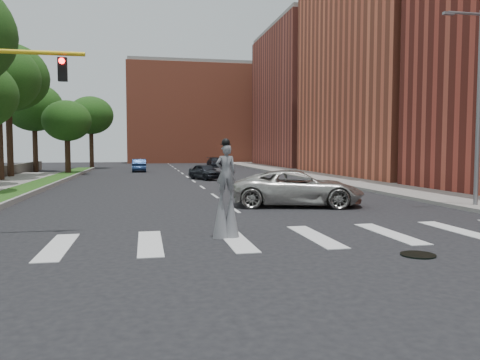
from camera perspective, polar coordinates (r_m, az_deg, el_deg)
ground_plane at (r=13.77m, az=5.56°, el=-7.87°), size 160.00×160.00×0.00m
grass_median at (r=33.84m, az=-24.33°, el=-0.94°), size 2.00×60.00×0.25m
median_curb at (r=33.62m, az=-22.59°, el=-0.89°), size 0.20×60.00×0.28m
sidewalk_right at (r=41.40m, az=11.96°, el=0.12°), size 5.00×90.00×0.18m
manhole at (r=13.22m, az=20.88°, el=-8.52°), size 0.90×0.90×0.04m
building_mid at (r=50.96m, az=19.98°, el=14.13°), size 16.00×22.00×24.00m
building_far at (r=72.10m, az=9.80°, el=9.65°), size 16.00×22.00×20.00m
building_backdrop at (r=91.63m, az=-5.29°, el=7.85°), size 26.00×14.00×18.00m
streetlight at (r=24.12m, az=26.93°, el=8.49°), size 2.05×0.20×9.00m
stilt_performer at (r=14.60m, az=-1.73°, el=-2.26°), size 0.84×0.52×3.10m
suv_crossing at (r=22.74m, az=7.04°, el=-0.98°), size 6.77×4.38×1.73m
car_near at (r=41.15m, az=-4.24°, el=1.01°), size 3.01×4.38×1.38m
car_mid at (r=55.80m, az=-12.18°, el=1.76°), size 1.58×4.49×1.48m
car_far at (r=67.38m, az=-3.00°, el=2.18°), size 2.26×4.93×1.40m
tree_4 at (r=48.16m, az=-26.48°, el=11.11°), size 7.25×7.25×12.26m
tree_5 at (r=58.78m, az=-23.81°, el=8.09°), size 6.44×6.44×10.14m
tree_6 at (r=51.29m, az=-20.36°, el=6.74°), size 4.89×4.89×7.63m
tree_7 at (r=65.73m, az=-17.73°, el=7.49°), size 5.89×5.89×9.59m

